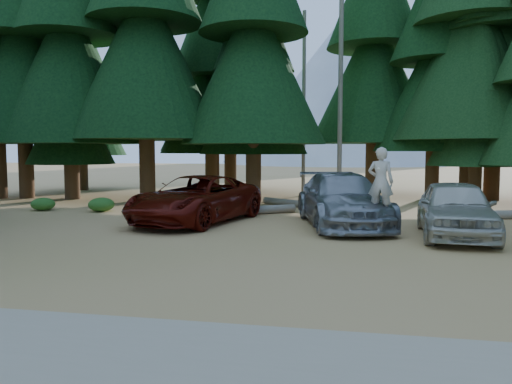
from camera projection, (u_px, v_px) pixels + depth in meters
ground at (289, 256)px, 11.75m from camera, size 160.00×160.00×0.00m
gravel_strip at (215, 381)px, 5.39m from camera, size 26.00×3.50×0.01m
forest_belt_north at (324, 197)px, 26.43m from camera, size 36.00×7.00×22.00m
snag_front at (341, 81)px, 25.29m from camera, size 0.24×0.24×12.00m
snag_back at (304, 104)px, 27.22m from camera, size 0.20×0.20×10.00m
mountain_peak at (332, 98)px, 97.53m from camera, size 48.00×50.00×28.00m
red_pickup at (196, 199)px, 17.24m from camera, size 3.98×6.30×1.62m
silver_minivan_center at (342, 200)px, 16.51m from camera, size 3.76×6.37×1.73m
silver_minivan_right at (455, 208)px, 14.33m from camera, size 2.27×4.96×1.65m
frisbee_player at (381, 182)px, 14.18m from camera, size 0.80×0.60×1.98m
log_left at (240, 211)px, 19.18m from camera, size 4.09×2.82×0.33m
log_mid at (294, 203)px, 22.01m from camera, size 3.17×2.53×0.31m
shrub_far_left at (101, 205)px, 20.32m from camera, size 1.05×1.05×0.58m
shrub_left at (171, 202)px, 21.61m from camera, size 0.97×0.97×0.53m
shrub_center_left at (201, 206)px, 19.74m from camera, size 1.04×1.04×0.57m
shrub_center_right at (338, 203)px, 21.03m from camera, size 1.08×1.08×0.59m
shrub_right at (383, 208)px, 18.95m from camera, size 1.06×1.06×0.58m
shrub_edge_west at (43, 204)px, 20.71m from camera, size 0.97×0.97×0.53m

